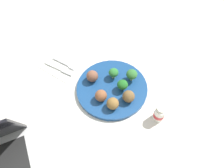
{
  "coord_description": "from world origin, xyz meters",
  "views": [
    {
      "loc": [
        0.21,
        -0.39,
        0.67
      ],
      "look_at": [
        0.0,
        0.0,
        0.04
      ],
      "focal_mm": 32.19,
      "sensor_mm": 36.0,
      "label": 1
    }
  ],
  "objects_px": {
    "meatball_center": "(101,96)",
    "knife": "(60,69)",
    "yogurt_bottle": "(159,114)",
    "meatball_front_right": "(92,76)",
    "broccoli_floret_mid_left": "(132,74)",
    "broccoli_floret_back_right": "(114,73)",
    "fork": "(65,63)",
    "meatball_mid_right": "(129,96)",
    "broccoli_floret_center": "(122,85)",
    "plate": "(112,88)",
    "napkin": "(62,66)",
    "meatball_mid_left": "(113,104)"
  },
  "relations": [
    {
      "from": "broccoli_floret_center",
      "to": "meatball_center",
      "type": "distance_m",
      "value": 0.09
    },
    {
      "from": "meatball_front_right",
      "to": "yogurt_bottle",
      "type": "distance_m",
      "value": 0.29
    },
    {
      "from": "broccoli_floret_back_right",
      "to": "meatball_center",
      "type": "xyz_separation_m",
      "value": [
        0.01,
        -0.11,
        -0.0
      ]
    },
    {
      "from": "meatball_center",
      "to": "napkin",
      "type": "height_order",
      "value": "meatball_center"
    },
    {
      "from": "yogurt_bottle",
      "to": "broccoli_floret_back_right",
      "type": "bearing_deg",
      "value": 161.24
    },
    {
      "from": "knife",
      "to": "yogurt_bottle",
      "type": "xyz_separation_m",
      "value": [
        0.45,
        -0.01,
        0.02
      ]
    },
    {
      "from": "plate",
      "to": "meatball_front_right",
      "type": "height_order",
      "value": "meatball_front_right"
    },
    {
      "from": "broccoli_floret_back_right",
      "to": "yogurt_bottle",
      "type": "distance_m",
      "value": 0.24
    },
    {
      "from": "plate",
      "to": "meatball_mid_left",
      "type": "bearing_deg",
      "value": -59.55
    },
    {
      "from": "meatball_front_right",
      "to": "broccoli_floret_back_right",
      "type": "bearing_deg",
      "value": 38.06
    },
    {
      "from": "broccoli_floret_center",
      "to": "meatball_mid_right",
      "type": "height_order",
      "value": "meatball_mid_right"
    },
    {
      "from": "broccoli_floret_center",
      "to": "meatball_front_right",
      "type": "bearing_deg",
      "value": -171.87
    },
    {
      "from": "napkin",
      "to": "yogurt_bottle",
      "type": "height_order",
      "value": "yogurt_bottle"
    },
    {
      "from": "meatball_center",
      "to": "knife",
      "type": "height_order",
      "value": "meatball_center"
    },
    {
      "from": "plate",
      "to": "yogurt_bottle",
      "type": "xyz_separation_m",
      "value": [
        0.21,
        -0.03,
        0.02
      ]
    },
    {
      "from": "broccoli_floret_mid_left",
      "to": "meatball_mid_right",
      "type": "relative_size",
      "value": 1.1
    },
    {
      "from": "meatball_center",
      "to": "fork",
      "type": "relative_size",
      "value": 0.37
    },
    {
      "from": "fork",
      "to": "meatball_mid_right",
      "type": "bearing_deg",
      "value": -6.64
    },
    {
      "from": "broccoli_floret_mid_left",
      "to": "meatball_front_right",
      "type": "bearing_deg",
      "value": -150.76
    },
    {
      "from": "broccoli_floret_mid_left",
      "to": "yogurt_bottle",
      "type": "xyz_separation_m",
      "value": [
        0.16,
        -0.1,
        -0.02
      ]
    },
    {
      "from": "knife",
      "to": "napkin",
      "type": "bearing_deg",
      "value": 107.7
    },
    {
      "from": "plate",
      "to": "broccoli_floret_center",
      "type": "xyz_separation_m",
      "value": [
        0.04,
        0.01,
        0.04
      ]
    },
    {
      "from": "broccoli_floret_mid_left",
      "to": "meatball_center",
      "type": "height_order",
      "value": "broccoli_floret_mid_left"
    },
    {
      "from": "knife",
      "to": "yogurt_bottle",
      "type": "height_order",
      "value": "yogurt_bottle"
    },
    {
      "from": "plate",
      "to": "broccoli_floret_center",
      "type": "distance_m",
      "value": 0.05
    },
    {
      "from": "broccoli_floret_mid_left",
      "to": "napkin",
      "type": "height_order",
      "value": "broccoli_floret_mid_left"
    },
    {
      "from": "plate",
      "to": "meatball_front_right",
      "type": "bearing_deg",
      "value": -175.89
    },
    {
      "from": "meatball_center",
      "to": "napkin",
      "type": "relative_size",
      "value": 0.26
    },
    {
      "from": "plate",
      "to": "yogurt_bottle",
      "type": "distance_m",
      "value": 0.21
    },
    {
      "from": "fork",
      "to": "broccoli_floret_mid_left",
      "type": "bearing_deg",
      "value": 10.54
    },
    {
      "from": "meatball_mid_left",
      "to": "knife",
      "type": "xyz_separation_m",
      "value": [
        -0.29,
        0.06,
        -0.03
      ]
    },
    {
      "from": "broccoli_floret_center",
      "to": "meatball_front_right",
      "type": "relative_size",
      "value": 0.96
    },
    {
      "from": "meatball_mid_right",
      "to": "napkin",
      "type": "distance_m",
      "value": 0.33
    },
    {
      "from": "plate",
      "to": "fork",
      "type": "bearing_deg",
      "value": 176.21
    },
    {
      "from": "broccoli_floret_center",
      "to": "fork",
      "type": "xyz_separation_m",
      "value": [
        -0.28,
        0.0,
        -0.04
      ]
    },
    {
      "from": "broccoli_floret_back_right",
      "to": "napkin",
      "type": "relative_size",
      "value": 0.26
    },
    {
      "from": "broccoli_floret_mid_left",
      "to": "meatball_front_right",
      "type": "distance_m",
      "value": 0.16
    },
    {
      "from": "napkin",
      "to": "knife",
      "type": "xyz_separation_m",
      "value": [
        0.01,
        -0.02,
        0.0
      ]
    },
    {
      "from": "yogurt_bottle",
      "to": "meatball_front_right",
      "type": "bearing_deg",
      "value": 175.34
    },
    {
      "from": "fork",
      "to": "yogurt_bottle",
      "type": "relative_size",
      "value": 1.71
    },
    {
      "from": "meatball_mid_right",
      "to": "napkin",
      "type": "relative_size",
      "value": 0.27
    },
    {
      "from": "meatball_center",
      "to": "broccoli_floret_back_right",
      "type": "bearing_deg",
      "value": 94.32
    },
    {
      "from": "meatball_mid_right",
      "to": "yogurt_bottle",
      "type": "relative_size",
      "value": 0.65
    },
    {
      "from": "broccoli_floret_center",
      "to": "meatball_front_right",
      "type": "distance_m",
      "value": 0.13
    },
    {
      "from": "broccoli_floret_mid_left",
      "to": "broccoli_floret_back_right",
      "type": "height_order",
      "value": "broccoli_floret_mid_left"
    },
    {
      "from": "broccoli_floret_center",
      "to": "yogurt_bottle",
      "type": "bearing_deg",
      "value": -13.98
    },
    {
      "from": "meatball_center",
      "to": "knife",
      "type": "xyz_separation_m",
      "value": [
        -0.23,
        0.05,
        -0.03
      ]
    },
    {
      "from": "meatball_front_right",
      "to": "knife",
      "type": "height_order",
      "value": "meatball_front_right"
    },
    {
      "from": "knife",
      "to": "yogurt_bottle",
      "type": "relative_size",
      "value": 2.06
    },
    {
      "from": "broccoli_floret_back_right",
      "to": "broccoli_floret_center",
      "type": "xyz_separation_m",
      "value": [
        0.06,
        -0.03,
        0.0
      ]
    }
  ]
}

